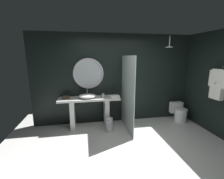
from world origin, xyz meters
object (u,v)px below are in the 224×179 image
at_px(hanging_bathrobe, 218,82).
at_px(waste_bin, 109,124).
at_px(toilet, 179,113).
at_px(rain_shower_head, 169,46).
at_px(vessel_sink, 87,96).
at_px(round_wall_mirror, 88,73).
at_px(tumbler_cup, 103,95).
at_px(tissue_box, 66,97).
at_px(folded_hand_towel, 114,97).

distance_m(hanging_bathrobe, waste_bin, 2.86).
distance_m(toilet, waste_bin, 2.27).
bearing_deg(rain_shower_head, hanging_bathrobe, -43.64).
xyz_separation_m(vessel_sink, round_wall_mirror, (0.05, 0.24, 0.59)).
xyz_separation_m(hanging_bathrobe, waste_bin, (-2.53, 0.64, -1.16)).
height_order(tumbler_cup, round_wall_mirror, round_wall_mirror).
relative_size(vessel_sink, toilet, 0.89).
bearing_deg(toilet, tumbler_cup, 178.31).
relative_size(tissue_box, rain_shower_head, 0.53).
bearing_deg(rain_shower_head, vessel_sink, 175.14).
height_order(tissue_box, folded_hand_towel, tissue_box).
distance_m(rain_shower_head, folded_hand_towel, 2.01).
bearing_deg(tissue_box, toilet, -1.70).
bearing_deg(tissue_box, round_wall_mirror, 19.07).
relative_size(vessel_sink, waste_bin, 1.23).
xyz_separation_m(tumbler_cup, toilet, (2.36, -0.07, -0.64)).
bearing_deg(vessel_sink, tissue_box, 177.08).
relative_size(round_wall_mirror, waste_bin, 2.20).
height_order(rain_shower_head, hanging_bathrobe, rain_shower_head).
bearing_deg(vessel_sink, tumbler_cup, -0.21).
height_order(hanging_bathrobe, folded_hand_towel, hanging_bathrobe).
bearing_deg(hanging_bathrobe, tissue_box, 164.05).
bearing_deg(folded_hand_towel, rain_shower_head, -2.45).
relative_size(tumbler_cup, toilet, 0.19).
xyz_separation_m(round_wall_mirror, folded_hand_towel, (0.68, -0.36, -0.61)).
distance_m(tissue_box, hanging_bathrobe, 3.81).
bearing_deg(folded_hand_towel, waste_bin, -127.60).
xyz_separation_m(round_wall_mirror, hanging_bathrobe, (3.02, -1.25, -0.14)).
xyz_separation_m(vessel_sink, tumbler_cup, (0.43, -0.00, -0.01)).
bearing_deg(rain_shower_head, tumbler_cup, 174.02).
distance_m(vessel_sink, round_wall_mirror, 0.64).
height_order(round_wall_mirror, hanging_bathrobe, round_wall_mirror).
xyz_separation_m(vessel_sink, toilet, (2.79, -0.07, -0.65)).
distance_m(tissue_box, folded_hand_towel, 1.30).
height_order(round_wall_mirror, folded_hand_towel, round_wall_mirror).
relative_size(vessel_sink, round_wall_mirror, 0.56).
bearing_deg(rain_shower_head, toilet, 11.47).
xyz_separation_m(vessel_sink, rain_shower_head, (2.21, -0.19, 1.33)).
relative_size(rain_shower_head, waste_bin, 0.78).
height_order(round_wall_mirror, toilet, round_wall_mirror).
relative_size(round_wall_mirror, rain_shower_head, 2.83).
xyz_separation_m(rain_shower_head, hanging_bathrobe, (0.86, -0.82, -0.88)).
distance_m(vessel_sink, hanging_bathrobe, 3.27).
distance_m(vessel_sink, folded_hand_towel, 0.74).
height_order(round_wall_mirror, waste_bin, round_wall_mirror).
xyz_separation_m(tissue_box, waste_bin, (1.10, -0.40, -0.69)).
distance_m(toilet, folded_hand_towel, 2.15).
height_order(tumbler_cup, toilet, tumbler_cup).
bearing_deg(vessel_sink, hanging_bathrobe, -18.17).
relative_size(tumbler_cup, folded_hand_towel, 0.39).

